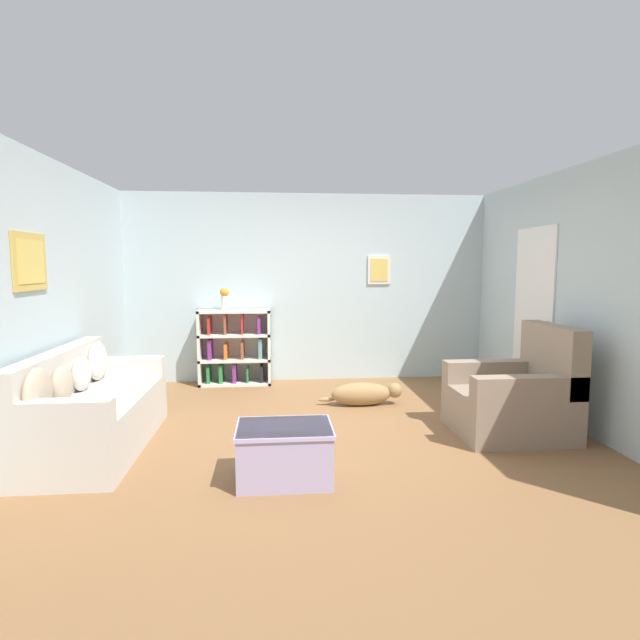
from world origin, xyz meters
The scene contains 10 objects.
ground_plane centered at (0.00, 0.00, 0.00)m, with size 14.00×14.00×0.00m, color brown.
wall_back centered at (0.00, 2.25, 1.30)m, with size 5.60×0.13×2.60m.
wall_left centered at (-2.55, 0.00, 1.30)m, with size 0.13×5.00×2.60m.
wall_right centered at (2.55, 0.02, 1.29)m, with size 0.16×5.00×2.60m.
couch centered at (-2.10, -0.30, 0.34)m, with size 0.80×1.83×0.88m.
bookshelf centered at (-1.02, 2.03, 0.49)m, with size 0.96×0.34×1.02m.
recliner_chair centered at (1.83, -0.27, 0.35)m, with size 1.02×0.91×1.05m.
coffee_table centered at (-0.41, -1.12, 0.22)m, with size 0.72×0.53×0.42m.
dog centered at (0.56, 0.82, 0.14)m, with size 0.98×0.24×0.27m.
vase centered at (-1.14, 2.01, 1.19)m, with size 0.12×0.12×0.30m.
Camera 1 is at (-0.47, -4.75, 1.63)m, focal length 28.00 mm.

